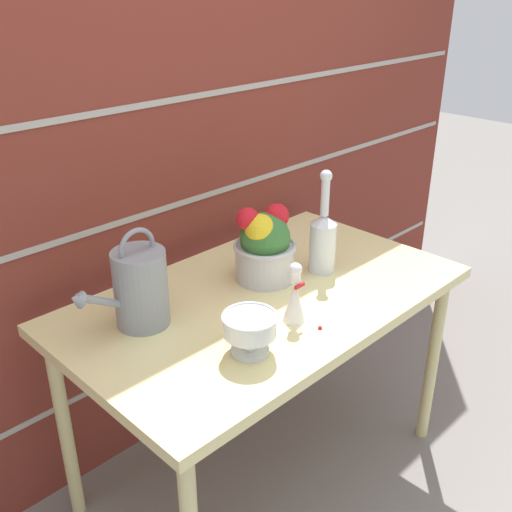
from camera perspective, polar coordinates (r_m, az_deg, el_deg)
ground_plane at (r=2.34m, az=0.68°, el=-19.62°), size 12.00×12.00×0.00m
brick_wall at (r=2.09m, az=-8.75°, el=9.70°), size 3.60×0.08×2.20m
patio_table at (r=1.93m, az=0.79°, el=-5.41°), size 1.27×0.75×0.74m
watering_can at (r=1.71m, az=-11.03°, el=-2.94°), size 0.30×0.15×0.30m
crystal_pedestal_bowl at (r=1.58m, az=-0.60°, el=-6.85°), size 0.15×0.15×0.12m
flower_planter at (r=1.93m, az=0.82°, el=1.00°), size 0.21×0.21×0.26m
glass_decanter at (r=2.00m, az=6.39°, el=1.67°), size 0.09×0.09×0.35m
figurine_vase at (r=1.72m, az=3.71°, el=-3.98°), size 0.07×0.07×0.19m
fallen_petal at (r=1.72m, az=6.12°, el=-6.82°), size 0.01×0.01×0.01m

